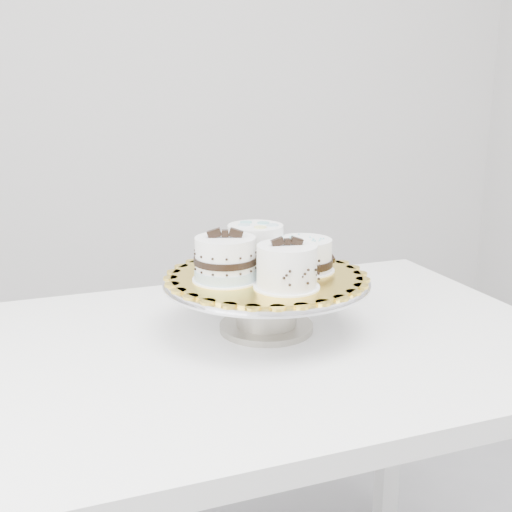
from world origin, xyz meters
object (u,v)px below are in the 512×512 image
object	(u,v)px
cake_stand	(266,294)
cake_dots	(255,245)
cake_banded	(225,261)
cake_ribbon	(304,256)
cake_board	(266,276)
cake_swirl	(287,267)
table	(252,383)

from	to	relation	value
cake_stand	cake_dots	world-z (taller)	cake_dots
cake_banded	cake_ribbon	distance (m)	0.16
cake_board	cake_banded	xyz separation A→B (m)	(-0.08, -0.01, 0.04)
cake_dots	cake_ribbon	xyz separation A→B (m)	(0.07, -0.07, -0.01)
cake_banded	cake_dots	distance (m)	0.12
cake_swirl	cake_ribbon	bearing A→B (deg)	60.05
cake_ribbon	cake_swirl	bearing A→B (deg)	-124.08
cake_board	cake_dots	world-z (taller)	cake_dots
cake_ribbon	cake_dots	bearing A→B (deg)	140.90
cake_ribbon	cake_board	bearing A→B (deg)	-172.80
cake_stand	cake_swirl	size ratio (longest dim) A/B	3.30
cake_banded	table	bearing A→B (deg)	-22.69
cake_swirl	cake_ribbon	xyz separation A→B (m)	(0.07, 0.09, -0.01)
cake_stand	cake_banded	world-z (taller)	cake_banded
cake_banded	cake_dots	world-z (taller)	cake_banded
cake_swirl	cake_dots	xyz separation A→B (m)	(-0.01, 0.16, 0.00)
table	cake_board	xyz separation A→B (m)	(0.04, 0.04, 0.19)
cake_swirl	cake_dots	bearing A→B (deg)	99.70
cake_stand	cake_banded	distance (m)	0.11
cake_stand	cake_dots	xyz separation A→B (m)	(0.00, 0.07, 0.08)
cake_board	cake_ribbon	bearing A→B (deg)	3.98
cake_stand	cake_banded	bearing A→B (deg)	-173.65
cake_banded	cake_board	bearing A→B (deg)	22.81
cake_board	cake_banded	distance (m)	0.09
table	cake_board	bearing A→B (deg)	41.88
table	cake_dots	world-z (taller)	cake_dots
table	cake_dots	bearing A→B (deg)	66.48
cake_board	table	bearing A→B (deg)	-135.46
cake_stand	cake_board	size ratio (longest dim) A/B	1.09
cake_dots	cake_ribbon	world-z (taller)	cake_dots
cake_board	cake_banded	world-z (taller)	cake_banded
cake_swirl	cake_dots	size ratio (longest dim) A/B	0.86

